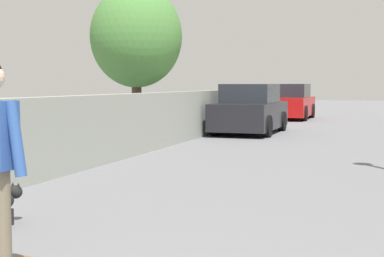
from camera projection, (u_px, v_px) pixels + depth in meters
The scene contains 6 objects.
ground_plane at pixel (309, 142), 15.53m from camera, with size 80.00×80.00×0.00m, color slate.
wall_left at pixel (169, 119), 14.64m from camera, with size 48.00×0.30×1.34m, color #999E93.
tree_left_near at pixel (136, 37), 15.84m from camera, with size 2.52×2.52×4.24m.
dog at pixel (1, 202), 6.27m from camera, with size 1.79×1.20×1.06m.
car_near at pixel (250, 110), 18.13m from camera, with size 3.92×1.80×1.54m.
car_far at pixel (290, 103), 25.36m from camera, with size 3.89×1.80×1.54m.
Camera 1 is at (-1.64, -2.04, 1.55)m, focal length 54.21 mm.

